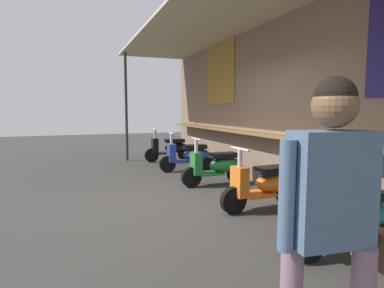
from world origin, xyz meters
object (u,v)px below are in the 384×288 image
at_px(shopper_with_handbag, 333,207).
at_px(scooter_teal, 352,216).
at_px(scooter_orange, 266,184).
at_px(scooter_green, 218,166).
at_px(scooter_black, 171,148).
at_px(scooter_blue, 190,155).

bearing_deg(shopper_with_handbag, scooter_teal, -43.66).
height_order(scooter_orange, scooter_teal, same).
bearing_deg(scooter_orange, scooter_green, -93.27).
distance_m(scooter_green, scooter_orange, 1.70).
distance_m(scooter_green, scooter_teal, 3.30).
distance_m(scooter_orange, shopper_with_handbag, 3.30).
distance_m(scooter_black, scooter_blue, 1.64).
bearing_deg(scooter_orange, scooter_blue, -93.27).
bearing_deg(scooter_green, shopper_with_handbag, 70.55).
xyz_separation_m(scooter_orange, shopper_with_handbag, (2.85, -1.53, 0.64)).
height_order(scooter_blue, scooter_teal, same).
distance_m(scooter_black, shopper_with_handbag, 7.97).
bearing_deg(scooter_green, scooter_black, -90.85).
bearing_deg(scooter_green, scooter_blue, -90.84).
relative_size(scooter_teal, shopper_with_handbag, 0.83).
distance_m(scooter_blue, shopper_with_handbag, 6.37).
bearing_deg(shopper_with_handbag, scooter_orange, -21.20).
xyz_separation_m(scooter_black, scooter_green, (3.24, 0.00, 0.00)).
relative_size(scooter_blue, scooter_green, 1.00).
bearing_deg(scooter_blue, scooter_black, -86.69).
xyz_separation_m(scooter_black, scooter_orange, (4.94, -0.00, 0.00)).
bearing_deg(scooter_black, scooter_orange, 91.10).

